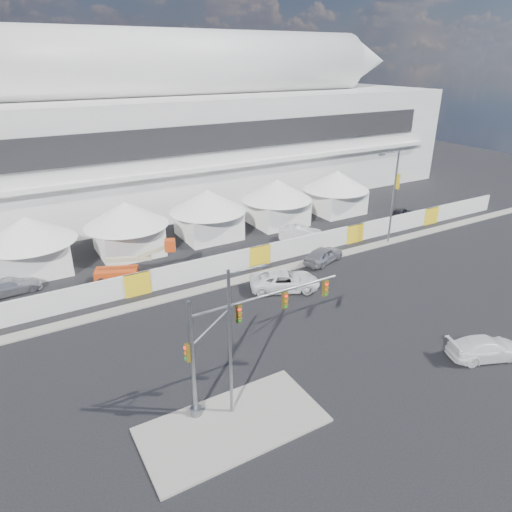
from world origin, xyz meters
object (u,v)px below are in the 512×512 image
pickup_near (486,348)px  lot_car_c (11,286)px  streetlight_median (234,334)px  pickup_curb (285,281)px  lot_car_a (301,233)px  streetlight_curb (393,190)px  lot_car_b (401,213)px  sedan_silver (323,255)px  boom_lift (124,269)px  traffic_mast (227,343)px

pickup_near → lot_car_c: 37.42m
streetlight_median → pickup_curb: bearing=46.2°
pickup_near → streetlight_median: (-16.89, 3.86, 4.48)m
lot_car_a → lot_car_c: 28.69m
streetlight_curb → lot_car_b: bearing=34.9°
lot_car_c → pickup_curb: bearing=-122.5°
lot_car_a → streetlight_median: bearing=168.8°
pickup_near → lot_car_c: size_ratio=1.06×
sedan_silver → pickup_curb: size_ratio=0.79×
streetlight_median → boom_lift: bearing=92.3°
pickup_curb → boom_lift: (-11.47, 9.04, 0.15)m
sedan_silver → pickup_near: (-0.19, -17.80, -0.07)m
lot_car_a → lot_car_c: lot_car_a is taller
pickup_near → pickup_curb: bearing=43.4°
pickup_near → streetlight_median: streetlight_median is taller
lot_car_a → streetlight_median: size_ratio=0.55×
lot_car_a → streetlight_curb: 10.61m
pickup_near → lot_car_c: pickup_near is taller
lot_car_c → boom_lift: bearing=-106.9°
pickup_curb → lot_car_a: (7.99, 8.90, -0.04)m
pickup_curb → pickup_near: bearing=-133.7°
sedan_silver → streetlight_curb: streetlight_curb is taller
lot_car_c → streetlight_curb: bearing=-106.1°
sedan_silver → lot_car_c: (-27.04, 8.27, -0.11)m
boom_lift → traffic_mast: bearing=-65.1°
sedan_silver → lot_car_c: bearing=54.6°
lot_car_c → streetlight_curb: size_ratio=0.48×
pickup_curb → boom_lift: boom_lift is taller
sedan_silver → pickup_near: 17.80m
pickup_curb → traffic_mast: 15.18m
lot_car_b → streetlight_median: (-34.06, -20.05, 4.60)m
traffic_mast → pickup_curb: bearing=43.9°
streetlight_median → streetlight_curb: bearing=29.1°
pickup_curb → lot_car_a: size_ratio=1.25×
pickup_near → traffic_mast: size_ratio=0.53×
streetlight_median → lot_car_a: bearing=47.0°
pickup_curb → streetlight_curb: (15.57, 3.49, 5.04)m
lot_car_a → boom_lift: (-19.46, 0.14, 0.20)m
pickup_curb → sedan_silver: bearing=-42.4°
traffic_mast → boom_lift: traffic_mast is taller
sedan_silver → traffic_mast: size_ratio=0.49×
lot_car_b → sedan_silver: bearing=91.1°
sedan_silver → boom_lift: (-17.89, 6.21, 0.18)m
traffic_mast → streetlight_curb: (26.23, 13.77, 1.69)m
lot_car_b → boom_lift: 34.87m
boom_lift → lot_car_b: bearing=22.4°
pickup_near → traffic_mast: bearing=95.3°
lot_car_c → streetlight_median: streetlight_median is taller
lot_car_c → lot_car_b: bearing=-97.0°
lot_car_c → streetlight_median: 24.75m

